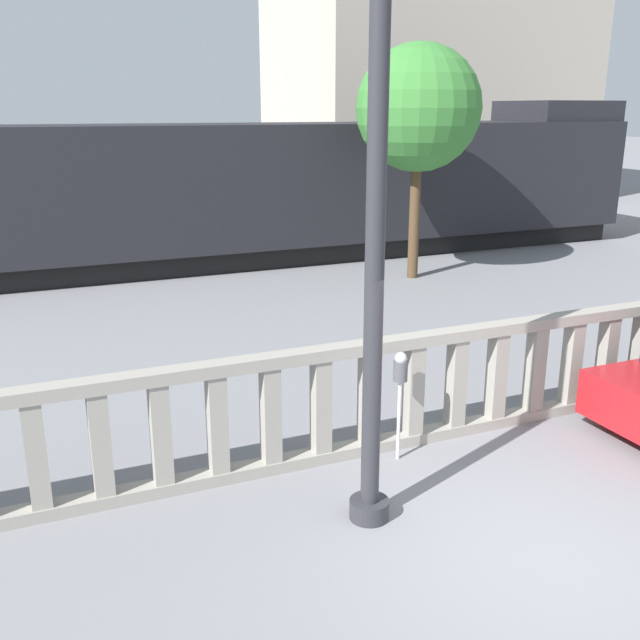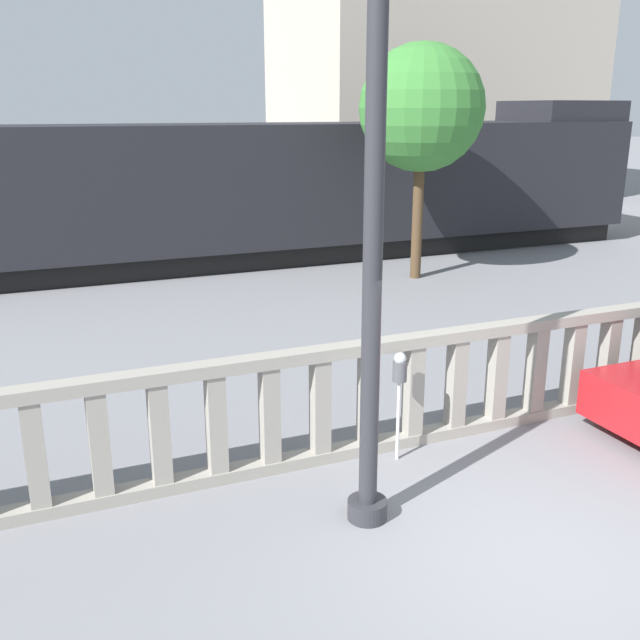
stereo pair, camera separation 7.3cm
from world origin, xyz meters
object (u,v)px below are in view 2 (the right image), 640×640
object	(u,v)px
train_near	(319,188)
tree_left	(422,109)
lamppost	(373,244)
parking_meter	(400,375)

from	to	relation	value
train_near	tree_left	xyz separation A→B (m)	(1.16, -3.37, 2.08)
lamppost	parking_meter	size ratio (longest dim) A/B	4.35
lamppost	tree_left	distance (m)	10.97
parking_meter	train_near	world-z (taller)	train_near
lamppost	train_near	size ratio (longest dim) A/B	0.30
train_near	tree_left	world-z (taller)	tree_left
parking_meter	train_near	distance (m)	12.20
train_near	tree_left	size ratio (longest dim) A/B	3.57
parking_meter	tree_left	distance (m)	10.02
train_near	tree_left	distance (m)	4.13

